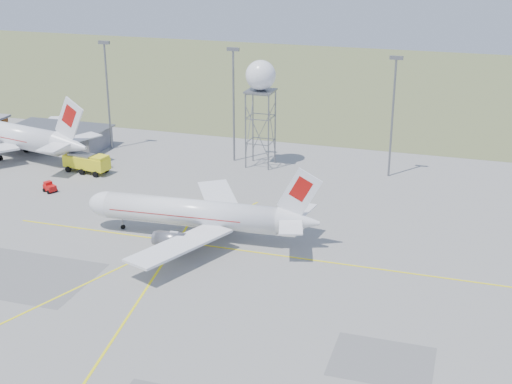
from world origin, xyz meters
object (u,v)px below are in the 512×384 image
(airliner_far, at_px, (5,134))
(baggage_tug, at_px, (50,188))
(radar_tower, at_px, (261,108))
(airliner_main, at_px, (195,214))
(fire_truck, at_px, (88,164))

(airliner_far, relative_size, baggage_tug, 15.24)
(radar_tower, height_order, baggage_tug, radar_tower)
(radar_tower, bearing_deg, airliner_main, -88.59)
(airliner_main, bearing_deg, baggage_tug, -21.11)
(airliner_main, bearing_deg, airliner_far, -30.02)
(radar_tower, distance_m, fire_truck, 31.49)
(baggage_tug, bearing_deg, radar_tower, 66.85)
(airliner_main, relative_size, baggage_tug, 13.24)
(airliner_far, height_order, baggage_tug, airliner_far)
(airliner_far, xyz_separation_m, fire_truck, (19.51, -4.29, -2.39))
(fire_truck, bearing_deg, airliner_far, 176.89)
(airliner_far, bearing_deg, baggage_tug, 154.44)
(airliner_main, distance_m, fire_truck, 34.43)
(radar_tower, height_order, fire_truck, radar_tower)
(baggage_tug, bearing_deg, airliner_far, 169.22)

